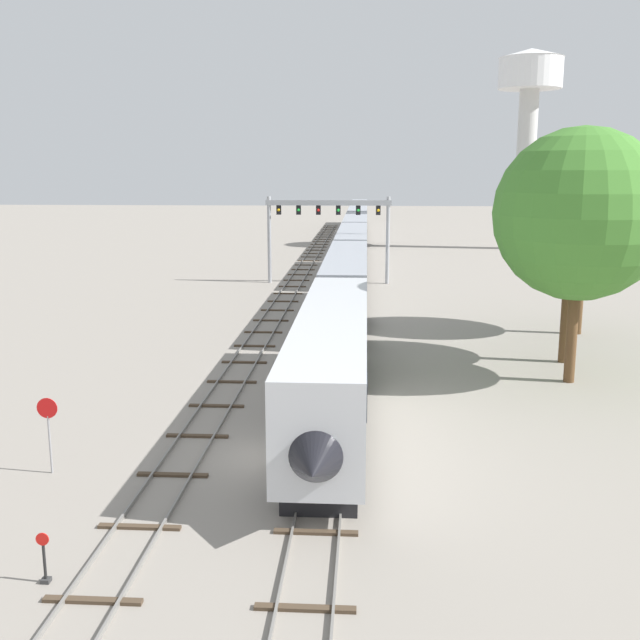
{
  "coord_description": "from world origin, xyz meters",
  "views": [
    {
      "loc": [
        3.43,
        -26.79,
        10.96
      ],
      "look_at": [
        1.0,
        12.0,
        3.0
      ],
      "focal_mm": 41.47,
      "sensor_mm": 36.0,
      "label": 1
    }
  ],
  "objects_px": {
    "passenger_train": "(354,240)",
    "trackside_tree_left": "(586,199)",
    "switch_stand": "(45,565)",
    "signal_gantry": "(328,220)",
    "water_tower": "(529,98)",
    "stop_sign": "(48,425)",
    "trackside_tree_right": "(573,212)",
    "trackside_tree_mid": "(580,215)"
  },
  "relations": [
    {
      "from": "water_tower",
      "to": "trackside_tree_left",
      "type": "distance_m",
      "value": 56.82
    },
    {
      "from": "stop_sign",
      "to": "trackside_tree_right",
      "type": "bearing_deg",
      "value": 37.25
    },
    {
      "from": "signal_gantry",
      "to": "water_tower",
      "type": "xyz_separation_m",
      "value": [
        25.4,
        33.57,
        14.22
      ]
    },
    {
      "from": "trackside_tree_left",
      "to": "passenger_train",
      "type": "bearing_deg",
      "value": 112.31
    },
    {
      "from": "signal_gantry",
      "to": "trackside_tree_left",
      "type": "distance_m",
      "value": 28.29
    },
    {
      "from": "trackside_tree_left",
      "to": "switch_stand",
      "type": "bearing_deg",
      "value": -125.33
    },
    {
      "from": "passenger_train",
      "to": "stop_sign",
      "type": "distance_m",
      "value": 64.37
    },
    {
      "from": "signal_gantry",
      "to": "water_tower",
      "type": "height_order",
      "value": "water_tower"
    },
    {
      "from": "signal_gantry",
      "to": "trackside_tree_right",
      "type": "height_order",
      "value": "trackside_tree_right"
    },
    {
      "from": "trackside_tree_left",
      "to": "stop_sign",
      "type": "bearing_deg",
      "value": -135.76
    },
    {
      "from": "water_tower",
      "to": "trackside_tree_right",
      "type": "xyz_separation_m",
      "value": [
        -10.26,
        -62.89,
        -11.81
      ]
    },
    {
      "from": "water_tower",
      "to": "stop_sign",
      "type": "bearing_deg",
      "value": -112.43
    },
    {
      "from": "stop_sign",
      "to": "trackside_tree_right",
      "type": "relative_size",
      "value": 0.24
    },
    {
      "from": "passenger_train",
      "to": "trackside_tree_mid",
      "type": "bearing_deg",
      "value": -76.43
    },
    {
      "from": "passenger_train",
      "to": "signal_gantry",
      "type": "xyz_separation_m",
      "value": [
        -2.25,
        -16.86,
        3.57
      ]
    },
    {
      "from": "switch_stand",
      "to": "trackside_tree_left",
      "type": "xyz_separation_m",
      "value": [
        22.88,
        32.28,
        8.51
      ]
    },
    {
      "from": "trackside_tree_mid",
      "to": "trackside_tree_right",
      "type": "xyz_separation_m",
      "value": [
        0.75,
        4.1,
        -0.12
      ]
    },
    {
      "from": "switch_stand",
      "to": "stop_sign",
      "type": "relative_size",
      "value": 0.51
    },
    {
      "from": "switch_stand",
      "to": "trackside_tree_mid",
      "type": "height_order",
      "value": "trackside_tree_mid"
    },
    {
      "from": "switch_stand",
      "to": "stop_sign",
      "type": "distance_m",
      "value": 7.85
    },
    {
      "from": "trackside_tree_mid",
      "to": "water_tower",
      "type": "bearing_deg",
      "value": 80.67
    },
    {
      "from": "switch_stand",
      "to": "trackside_tree_mid",
      "type": "xyz_separation_m",
      "value": [
        19.24,
        20.47,
        8.19
      ]
    },
    {
      "from": "passenger_train",
      "to": "trackside_tree_right",
      "type": "bearing_deg",
      "value": -74.41
    },
    {
      "from": "switch_stand",
      "to": "water_tower",
      "type": "bearing_deg",
      "value": 70.92
    },
    {
      "from": "stop_sign",
      "to": "trackside_tree_right",
      "type": "height_order",
      "value": "trackside_tree_right"
    },
    {
      "from": "signal_gantry",
      "to": "trackside_tree_left",
      "type": "relative_size",
      "value": 0.94
    },
    {
      "from": "trackside_tree_left",
      "to": "trackside_tree_mid",
      "type": "relative_size",
      "value": 0.98
    },
    {
      "from": "passenger_train",
      "to": "signal_gantry",
      "type": "relative_size",
      "value": 11.2
    },
    {
      "from": "signal_gantry",
      "to": "trackside_tree_left",
      "type": "height_order",
      "value": "trackside_tree_left"
    },
    {
      "from": "switch_stand",
      "to": "signal_gantry",
      "type": "bearing_deg",
      "value": 84.86
    },
    {
      "from": "water_tower",
      "to": "trackside_tree_right",
      "type": "bearing_deg",
      "value": -99.27
    },
    {
      "from": "trackside_tree_mid",
      "to": "passenger_train",
      "type": "bearing_deg",
      "value": 103.57
    },
    {
      "from": "stop_sign",
      "to": "water_tower",
      "type": "bearing_deg",
      "value": 67.57
    },
    {
      "from": "passenger_train",
      "to": "stop_sign",
      "type": "relative_size",
      "value": 47.05
    },
    {
      "from": "water_tower",
      "to": "switch_stand",
      "type": "xyz_separation_m",
      "value": [
        -30.25,
        -87.46,
        -19.88
      ]
    },
    {
      "from": "trackside_tree_left",
      "to": "trackside_tree_right",
      "type": "xyz_separation_m",
      "value": [
        -2.9,
        -7.71,
        -0.43
      ]
    },
    {
      "from": "water_tower",
      "to": "trackside_tree_mid",
      "type": "height_order",
      "value": "water_tower"
    },
    {
      "from": "switch_stand",
      "to": "stop_sign",
      "type": "xyz_separation_m",
      "value": [
        -2.9,
        7.17,
        1.35
      ]
    },
    {
      "from": "passenger_train",
      "to": "trackside_tree_right",
      "type": "distance_m",
      "value": 48.31
    },
    {
      "from": "stop_sign",
      "to": "trackside_tree_mid",
      "type": "bearing_deg",
      "value": 30.99
    },
    {
      "from": "trackside_tree_mid",
      "to": "switch_stand",
      "type": "bearing_deg",
      "value": -133.23
    },
    {
      "from": "passenger_train",
      "to": "trackside_tree_left",
      "type": "height_order",
      "value": "trackside_tree_left"
    }
  ]
}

